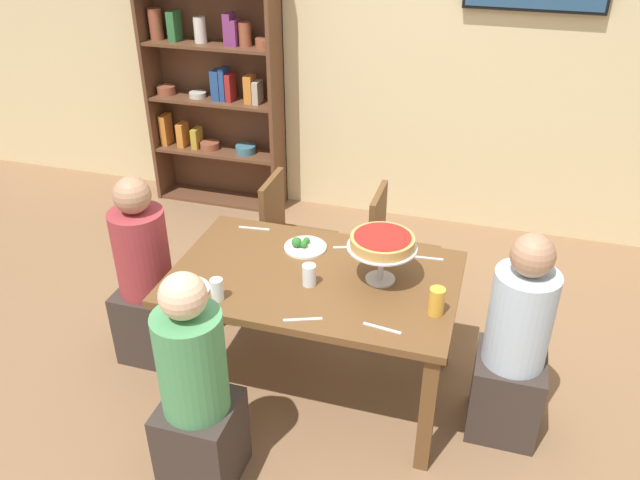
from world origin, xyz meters
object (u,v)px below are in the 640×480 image
salad_plate_near_diner (186,287)px  cutlery_knife_far (350,247)px  cutlery_knife_near (382,328)px  diner_near_left (196,398)px  diner_head_east (513,353)px  deep_dish_pizza_stand (382,244)px  chair_far_right (394,251)px  salad_plate_far_diner (304,246)px  cutlery_fork_far (303,319)px  dining_table (314,291)px  chair_far_left (289,235)px  cutlery_spare_fork (426,258)px  bookshelf (213,69)px  water_glass_clear_far (308,275)px  beer_glass_amber_tall (437,301)px  water_glass_clear_near (217,289)px  diner_head_west (147,284)px  cutlery_fork_near (254,228)px

salad_plate_near_diner → cutlery_knife_far: 0.91m
cutlery_knife_near → diner_near_left: bearing=-143.5°
diner_head_east → salad_plate_near_diner: size_ratio=5.06×
diner_head_east → deep_dish_pizza_stand: (-0.69, 0.07, 0.46)m
chair_far_right → salad_plate_far_diner: chair_far_right is taller
cutlery_fork_far → dining_table: bearing=77.8°
dining_table → chair_far_left: bearing=117.8°
salad_plate_near_diner → cutlery_fork_far: salad_plate_near_diner is taller
diner_head_east → cutlery_knife_far: (-0.91, 0.33, 0.25)m
diner_near_left → salad_plate_near_diner: size_ratio=5.06×
chair_far_left → salad_plate_far_diner: size_ratio=3.77×
salad_plate_far_diner → cutlery_spare_fork: 0.66m
bookshelf → salad_plate_far_diner: size_ratio=9.59×
chair_far_right → dining_table: bearing=-19.9°
diner_head_east → diner_near_left: 1.52m
water_glass_clear_far → beer_glass_amber_tall: bearing=-5.3°
diner_head_east → cutlery_spare_fork: size_ratio=6.39×
diner_head_east → chair_far_right: 1.08m
deep_dish_pizza_stand → salad_plate_far_diner: bearing=158.5°
water_glass_clear_near → salad_plate_far_diner: bearing=65.8°
chair_far_right → deep_dish_pizza_stand: (0.05, -0.71, 0.46)m
diner_near_left → beer_glass_amber_tall: 1.17m
bookshelf → diner_head_west: (0.46, -2.01, -0.64)m
water_glass_clear_near → cutlery_fork_far: 0.45m
chair_far_right → salad_plate_near_diner: (-0.84, -1.07, 0.27)m
cutlery_fork_far → chair_far_right: bearing=58.0°
cutlery_fork_near → cutlery_knife_near: same height
water_glass_clear_far → cutlery_fork_near: bearing=136.2°
chair_far_left → cutlery_knife_near: (0.82, -1.09, 0.26)m
water_glass_clear_near → cutlery_spare_fork: 1.12m
cutlery_fork_far → cutlery_spare_fork: bearing=35.1°
diner_near_left → cutlery_fork_near: 1.14m
bookshelf → salad_plate_far_diner: 2.25m
diner_near_left → salad_plate_far_diner: bearing=-11.2°
cutlery_knife_near → dining_table: bearing=149.5°
cutlery_fork_near → dining_table: bearing=136.3°
beer_glass_amber_tall → chair_far_left: bearing=138.8°
water_glass_clear_near → cutlery_fork_far: size_ratio=0.62×
water_glass_clear_near → cutlery_knife_near: bearing=0.2°
beer_glass_amber_tall → cutlery_spare_fork: bearing=103.5°
deep_dish_pizza_stand → diner_near_left: bearing=-129.6°
chair_far_right → diner_near_left: bearing=-21.8°
diner_head_east → diner_head_west: 2.01m
salad_plate_near_diner → water_glass_clear_near: bearing=-6.9°
dining_table → cutlery_fork_far: (0.06, -0.37, 0.10)m
cutlery_fork_far → cutlery_spare_fork: same height
diner_head_west → cutlery_knife_near: 1.47m
cutlery_fork_near → cutlery_spare_fork: bearing=171.5°
water_glass_clear_far → diner_near_left: bearing=-116.1°
diner_near_left → cutlery_knife_far: size_ratio=6.39×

